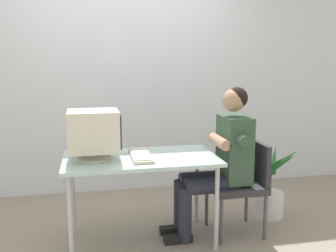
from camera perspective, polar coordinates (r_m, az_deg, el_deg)
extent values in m
plane|color=gray|center=(3.43, -3.92, -16.53)|extent=(12.00, 12.00, 0.00)
cube|color=silver|center=(4.50, -2.87, 9.55)|extent=(8.00, 0.10, 3.00)
cylinder|color=#B7B7BC|center=(3.01, -14.24, -13.44)|extent=(0.04, 0.04, 0.70)
cylinder|color=#B7B7BC|center=(3.16, 7.22, -12.02)|extent=(0.04, 0.04, 0.70)
cylinder|color=#B7B7BC|center=(3.54, -13.91, -9.81)|extent=(0.04, 0.04, 0.70)
cylinder|color=#B7B7BC|center=(3.67, 4.27, -8.81)|extent=(0.04, 0.04, 0.70)
cube|color=silver|center=(3.18, -4.07, -4.85)|extent=(1.25, 0.69, 0.03)
cylinder|color=beige|center=(3.14, -10.84, -4.74)|extent=(0.26, 0.26, 0.02)
cylinder|color=beige|center=(3.13, -10.86, -4.08)|extent=(0.06, 0.06, 0.05)
cube|color=beige|center=(3.09, -10.97, -0.69)|extent=(0.39, 0.33, 0.32)
cube|color=black|center=(3.10, -7.22, -0.56)|extent=(0.01, 0.28, 0.26)
cube|color=beige|center=(3.18, -4.09, -4.37)|extent=(0.16, 0.48, 0.02)
cube|color=beige|center=(3.17, -4.10, -4.09)|extent=(0.14, 0.43, 0.01)
cylinder|color=#4C4C51|center=(3.31, 7.87, -13.83)|extent=(0.03, 0.03, 0.40)
cylinder|color=#4C4C51|center=(3.46, 14.18, -13.00)|extent=(0.03, 0.03, 0.40)
cylinder|color=#4C4C51|center=(3.65, 5.74, -11.44)|extent=(0.03, 0.03, 0.40)
cylinder|color=#4C4C51|center=(3.79, 11.53, -10.82)|extent=(0.03, 0.03, 0.40)
cube|color=#2D2D33|center=(3.46, 9.94, -8.70)|extent=(0.45, 0.45, 0.06)
cube|color=#2D2D33|center=(3.49, 13.21, -5.17)|extent=(0.04, 0.41, 0.35)
cube|color=#334C38|center=(3.37, 9.80, -3.34)|extent=(0.22, 0.35, 0.57)
sphere|color=#A57A5B|center=(3.29, 9.69, 3.77)|extent=(0.19, 0.19, 0.19)
sphere|color=black|center=(3.30, 10.18, 4.12)|extent=(0.18, 0.18, 0.18)
cylinder|color=#262838|center=(3.29, 6.49, -8.73)|extent=(0.46, 0.14, 0.14)
cylinder|color=#262838|center=(3.45, 5.53, -7.81)|extent=(0.46, 0.14, 0.14)
cylinder|color=#262838|center=(3.31, 2.55, -12.99)|extent=(0.11, 0.11, 0.48)
cylinder|color=#262838|center=(3.47, 1.79, -11.86)|extent=(0.11, 0.11, 0.48)
cube|color=black|center=(3.38, 1.49, -16.36)|extent=(0.24, 0.09, 0.06)
cube|color=black|center=(3.54, 0.79, -15.11)|extent=(0.24, 0.09, 0.06)
cylinder|color=#334C38|center=(3.15, 10.90, -2.05)|extent=(0.09, 0.14, 0.09)
cylinder|color=#334C38|center=(3.52, 8.32, -0.70)|extent=(0.09, 0.14, 0.09)
cylinder|color=#A57A5B|center=(3.30, 7.57, -2.28)|extent=(0.09, 0.35, 0.09)
cylinder|color=silver|center=(3.98, 14.66, -11.12)|extent=(0.29, 0.29, 0.24)
cylinder|color=brown|center=(3.90, 14.82, -7.81)|extent=(0.04, 0.04, 0.24)
cone|color=#266C2E|center=(3.90, 16.58, -4.95)|extent=(0.35, 0.08, 0.25)
cone|color=#266C2E|center=(3.96, 15.41, -4.67)|extent=(0.26, 0.31, 0.29)
cone|color=#266C2E|center=(3.92, 13.63, -4.65)|extent=(0.18, 0.33, 0.29)
cone|color=#266C2E|center=(3.85, 13.18, -4.87)|extent=(0.32, 0.23, 0.30)
cone|color=#266C2E|center=(3.75, 13.96, -5.14)|extent=(0.31, 0.22, 0.31)
cone|color=#266C2E|center=(3.74, 15.71, -5.45)|extent=(0.09, 0.34, 0.27)
cone|color=#266C2E|center=(3.79, 16.48, -5.28)|extent=(0.22, 0.32, 0.30)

